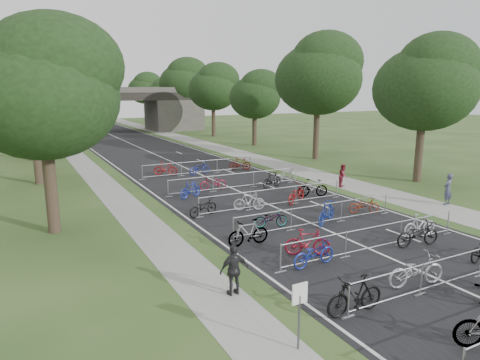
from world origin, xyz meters
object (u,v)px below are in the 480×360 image
at_px(pedestrian_c, 234,270).
at_px(overpass_bridge, 104,110).
at_px(park_sign, 299,304).
at_px(pedestrian_a, 448,189).
at_px(pedestrian_b, 343,176).

bearing_deg(pedestrian_c, overpass_bridge, -96.61).
bearing_deg(park_sign, overpass_bridge, 83.74).
xyz_separation_m(overpass_bridge, pedestrian_c, (-6.89, -58.55, -2.68)).
relative_size(pedestrian_a, pedestrian_c, 1.08).
bearing_deg(pedestrian_b, overpass_bridge, 63.27).
bearing_deg(overpass_bridge, park_sign, -96.26).
height_order(overpass_bridge, pedestrian_b, overpass_bridge).
xyz_separation_m(pedestrian_b, pedestrian_c, (-13.87, -10.68, 0.06)).
height_order(overpass_bridge, pedestrian_a, overpass_bridge).
bearing_deg(overpass_bridge, pedestrian_a, -80.42).
distance_m(park_sign, pedestrian_c, 3.48).
height_order(overpass_bridge, pedestrian_c, overpass_bridge).
bearing_deg(park_sign, pedestrian_c, 91.47).
height_order(pedestrian_a, pedestrian_c, pedestrian_a).
xyz_separation_m(overpass_bridge, pedestrian_a, (9.17, -54.34, -2.61)).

